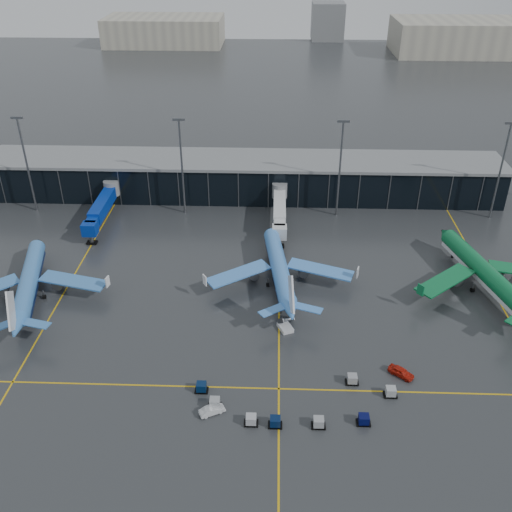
{
  "coord_description": "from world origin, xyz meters",
  "views": [
    {
      "loc": [
        8.72,
        -85.23,
        67.66
      ],
      "look_at": [
        5.0,
        18.0,
        6.0
      ],
      "focal_mm": 40.0,
      "sensor_mm": 36.0,
      "label": 1
    }
  ],
  "objects_px": {
    "baggage_carts": "(296,406)",
    "airliner_arkefly": "(27,271)",
    "mobile_airstair": "(285,326)",
    "service_van_red": "(401,372)",
    "service_van_white": "(212,410)",
    "airliner_aer_lingus": "(485,261)",
    "airliner_klm_near": "(279,258)"
  },
  "relations": [
    {
      "from": "airliner_klm_near",
      "to": "airliner_aer_lingus",
      "type": "bearing_deg",
      "value": -7.65
    },
    {
      "from": "airliner_arkefly",
      "to": "service_van_white",
      "type": "bearing_deg",
      "value": -51.46
    },
    {
      "from": "service_van_red",
      "to": "service_van_white",
      "type": "relative_size",
      "value": 1.09
    },
    {
      "from": "airliner_arkefly",
      "to": "airliner_aer_lingus",
      "type": "bearing_deg",
      "value": -9.54
    },
    {
      "from": "airliner_arkefly",
      "to": "airliner_aer_lingus",
      "type": "distance_m",
      "value": 94.17
    },
    {
      "from": "airliner_arkefly",
      "to": "mobile_airstair",
      "type": "bearing_deg",
      "value": -24.16
    },
    {
      "from": "airliner_aer_lingus",
      "to": "airliner_klm_near",
      "type": "bearing_deg",
      "value": 165.8
    },
    {
      "from": "airliner_arkefly",
      "to": "baggage_carts",
      "type": "relative_size",
      "value": 1.13
    },
    {
      "from": "service_van_white",
      "to": "airliner_arkefly",
      "type": "bearing_deg",
      "value": 25.06
    },
    {
      "from": "airliner_klm_near",
      "to": "service_van_red",
      "type": "bearing_deg",
      "value": -61.33
    },
    {
      "from": "airliner_arkefly",
      "to": "baggage_carts",
      "type": "xyz_separation_m",
      "value": [
        53.98,
        -30.03,
        -5.04
      ]
    },
    {
      "from": "baggage_carts",
      "to": "mobile_airstair",
      "type": "bearing_deg",
      "value": 94.27
    },
    {
      "from": "service_van_red",
      "to": "service_van_white",
      "type": "height_order",
      "value": "service_van_red"
    },
    {
      "from": "airliner_arkefly",
      "to": "baggage_carts",
      "type": "distance_m",
      "value": 61.97
    },
    {
      "from": "baggage_carts",
      "to": "airliner_klm_near",
      "type": "bearing_deg",
      "value": 94.36
    },
    {
      "from": "airliner_klm_near",
      "to": "baggage_carts",
      "type": "height_order",
      "value": "airliner_klm_near"
    },
    {
      "from": "airliner_arkefly",
      "to": "mobile_airstair",
      "type": "distance_m",
      "value": 53.55
    },
    {
      "from": "airliner_aer_lingus",
      "to": "service_van_white",
      "type": "distance_m",
      "value": 65.85
    },
    {
      "from": "baggage_carts",
      "to": "service_van_red",
      "type": "distance_m",
      "value": 20.01
    },
    {
      "from": "airliner_aer_lingus",
      "to": "airliner_arkefly",
      "type": "bearing_deg",
      "value": 170.3
    },
    {
      "from": "airliner_aer_lingus",
      "to": "baggage_carts",
      "type": "bearing_deg",
      "value": -151.12
    },
    {
      "from": "airliner_aer_lingus",
      "to": "service_van_white",
      "type": "xyz_separation_m",
      "value": [
        -53.21,
        -38.42,
        -5.42
      ]
    },
    {
      "from": "baggage_carts",
      "to": "airliner_arkefly",
      "type": "bearing_deg",
      "value": 150.91
    },
    {
      "from": "airliner_klm_near",
      "to": "mobile_airstair",
      "type": "distance_m",
      "value": 17.54
    },
    {
      "from": "airliner_klm_near",
      "to": "airliner_arkefly",
      "type": "bearing_deg",
      "value": -179.43
    },
    {
      "from": "baggage_carts",
      "to": "service_van_red",
      "type": "relative_size",
      "value": 7.33
    },
    {
      "from": "baggage_carts",
      "to": "mobile_airstair",
      "type": "xyz_separation_m",
      "value": [
        -1.53,
        20.46,
        0.01
      ]
    },
    {
      "from": "airliner_aer_lingus",
      "to": "baggage_carts",
      "type": "distance_m",
      "value": 54.73
    },
    {
      "from": "airliner_klm_near",
      "to": "service_van_red",
      "type": "distance_m",
      "value": 35.97
    },
    {
      "from": "service_van_white",
      "to": "airliner_aer_lingus",
      "type": "bearing_deg",
      "value": -81.46
    },
    {
      "from": "baggage_carts",
      "to": "service_van_white",
      "type": "relative_size",
      "value": 8.0
    },
    {
      "from": "airliner_arkefly",
      "to": "service_van_white",
      "type": "height_order",
      "value": "airliner_arkefly"
    }
  ]
}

